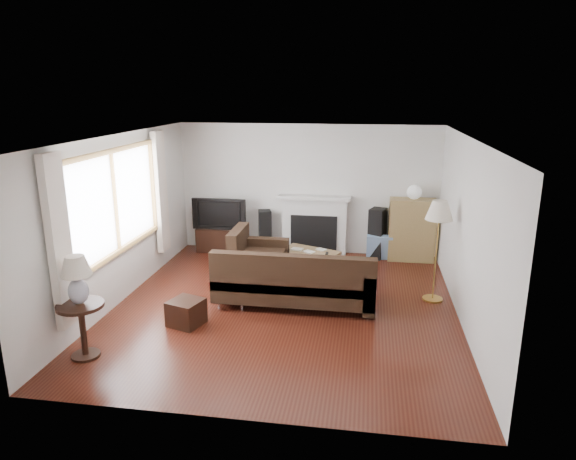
% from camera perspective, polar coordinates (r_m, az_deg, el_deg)
% --- Properties ---
extents(room, '(5.10, 5.60, 2.54)m').
position_cam_1_polar(room, '(7.32, -0.36, 0.51)').
color(room, '#46190F').
rests_on(room, ground).
extents(window, '(0.12, 2.74, 1.54)m').
position_cam_1_polar(window, '(7.84, -18.62, 2.95)').
color(window, brown).
rests_on(window, room).
extents(curtain_near, '(0.10, 0.35, 2.10)m').
position_cam_1_polar(curtain_near, '(6.58, -24.10, -1.26)').
color(curtain_near, white).
rests_on(curtain_near, room).
extents(curtain_far, '(0.10, 0.35, 2.10)m').
position_cam_1_polar(curtain_far, '(9.19, -13.97, 4.10)').
color(curtain_far, white).
rests_on(curtain_far, room).
extents(fireplace, '(1.40, 0.26, 1.15)m').
position_cam_1_polar(fireplace, '(10.00, 2.93, 0.60)').
color(fireplace, white).
rests_on(fireplace, room).
extents(tv_stand, '(0.95, 0.43, 0.47)m').
position_cam_1_polar(tv_stand, '(10.31, -7.37, -1.01)').
color(tv_stand, black).
rests_on(tv_stand, ground).
extents(television, '(1.06, 0.14, 0.61)m').
position_cam_1_polar(television, '(10.17, -7.48, 1.93)').
color(television, black).
rests_on(television, tv_stand).
extents(speaker_left, '(0.31, 0.34, 0.84)m').
position_cam_1_polar(speaker_left, '(10.10, -2.57, -0.16)').
color(speaker_left, black).
rests_on(speaker_left, ground).
extents(speaker_right, '(0.36, 0.39, 0.96)m').
position_cam_1_polar(speaker_right, '(9.87, 9.86, -0.38)').
color(speaker_right, black).
rests_on(speaker_right, ground).
extents(bookshelf, '(0.85, 0.40, 1.17)m').
position_cam_1_polar(bookshelf, '(9.87, 13.58, 0.03)').
color(bookshelf, olive).
rests_on(bookshelf, ground).
extents(globe_lamp, '(0.27, 0.27, 0.27)m').
position_cam_1_polar(globe_lamp, '(9.71, 13.85, 4.10)').
color(globe_lamp, white).
rests_on(globe_lamp, bookshelf).
extents(sectional_sofa, '(2.57, 1.88, 0.83)m').
position_cam_1_polar(sectional_sofa, '(7.66, 0.82, -5.36)').
color(sectional_sofa, black).
rests_on(sectional_sofa, ground).
extents(coffee_table, '(1.13, 0.89, 0.39)m').
position_cam_1_polar(coffee_table, '(9.07, 2.39, -3.49)').
color(coffee_table, olive).
rests_on(coffee_table, ground).
extents(footstool, '(0.52, 0.52, 0.35)m').
position_cam_1_polar(footstool, '(7.25, -11.25, -8.96)').
color(footstool, black).
rests_on(footstool, ground).
extents(floor_lamp, '(0.53, 0.53, 1.56)m').
position_cam_1_polar(floor_lamp, '(8.00, 16.14, -2.31)').
color(floor_lamp, gold).
rests_on(floor_lamp, ground).
extents(side_table, '(0.55, 0.55, 0.69)m').
position_cam_1_polar(side_table, '(6.72, -21.82, -10.32)').
color(side_table, black).
rests_on(side_table, ground).
extents(table_lamp, '(0.36, 0.36, 0.59)m').
position_cam_1_polar(table_lamp, '(6.48, -22.38, -5.22)').
color(table_lamp, silver).
rests_on(table_lamp, side_table).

